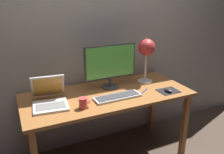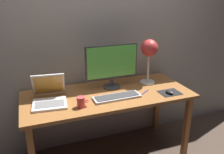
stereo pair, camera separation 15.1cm
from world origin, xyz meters
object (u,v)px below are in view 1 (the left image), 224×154
(laptop, at_px, (49,96))
(pen, at_px, (144,91))
(keyboard_main, at_px, (118,97))
(coffee_mug, at_px, (83,103))
(mouse, at_px, (168,90))
(desk_lamp, at_px, (146,50))
(monitor, at_px, (110,64))

(laptop, height_order, pen, laptop)
(keyboard_main, relative_size, coffee_mug, 4.19)
(mouse, height_order, coffee_mug, coffee_mug)
(desk_lamp, bearing_deg, pen, -123.18)
(laptop, bearing_deg, pen, -7.92)
(mouse, bearing_deg, desk_lamp, 100.63)
(keyboard_main, relative_size, desk_lamp, 0.95)
(monitor, bearing_deg, mouse, -36.54)
(monitor, height_order, coffee_mug, monitor)
(keyboard_main, height_order, desk_lamp, desk_lamp)
(monitor, distance_m, desk_lamp, 0.41)
(laptop, bearing_deg, desk_lamp, 5.18)
(desk_lamp, bearing_deg, laptop, -174.82)
(keyboard_main, relative_size, pen, 3.16)
(coffee_mug, distance_m, pen, 0.66)
(desk_lamp, bearing_deg, monitor, 177.71)
(mouse, bearing_deg, laptop, 167.94)
(laptop, height_order, desk_lamp, desk_lamp)
(monitor, distance_m, mouse, 0.62)
(monitor, height_order, desk_lamp, desk_lamp)
(keyboard_main, bearing_deg, coffee_mug, -170.17)
(coffee_mug, relative_size, pen, 0.75)
(desk_lamp, relative_size, mouse, 4.88)
(monitor, xyz_separation_m, laptop, (-0.63, -0.11, -0.19))
(pen, bearing_deg, monitor, 138.02)
(mouse, xyz_separation_m, pen, (-0.20, 0.11, -0.02))
(desk_lamp, height_order, coffee_mug, desk_lamp)
(pen, bearing_deg, desk_lamp, 56.82)
(monitor, relative_size, mouse, 5.53)
(keyboard_main, xyz_separation_m, desk_lamp, (0.45, 0.24, 0.34))
(monitor, relative_size, desk_lamp, 1.13)
(pen, bearing_deg, coffee_mug, -172.52)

